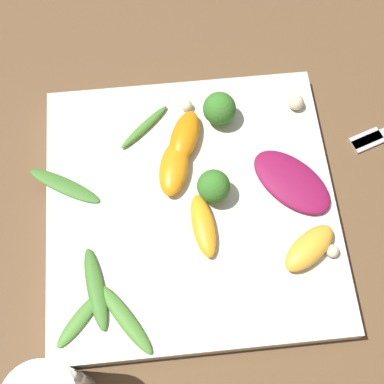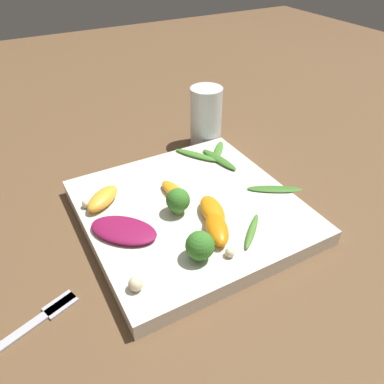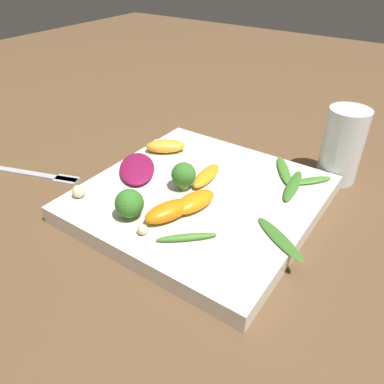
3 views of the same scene
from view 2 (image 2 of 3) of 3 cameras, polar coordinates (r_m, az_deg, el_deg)
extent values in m
plane|color=brown|center=(0.57, -0.26, -3.82)|extent=(2.40, 2.40, 0.00)
cube|color=silver|center=(0.56, -0.27, -2.88)|extent=(0.30, 0.30, 0.02)
cylinder|color=white|center=(0.73, 2.13, 11.31)|extent=(0.06, 0.06, 0.12)
cube|color=#B2B2B7|center=(0.48, -26.54, -19.80)|extent=(0.07, 0.17, 0.01)
cube|color=#B2B2B7|center=(0.48, -19.45, -15.75)|extent=(0.03, 0.04, 0.01)
ellipsoid|color=maroon|center=(0.51, -10.39, -5.72)|extent=(0.11, 0.10, 0.01)
ellipsoid|color=#FCAD33|center=(0.57, -13.46, -0.97)|extent=(0.06, 0.07, 0.02)
ellipsoid|color=orange|center=(0.53, 3.10, -2.82)|extent=(0.07, 0.04, 0.02)
ellipsoid|color=orange|center=(0.57, -2.53, -0.06)|extent=(0.07, 0.03, 0.01)
ellipsoid|color=orange|center=(0.50, 4.24, -5.37)|extent=(0.07, 0.05, 0.02)
cylinder|color=#84AD5B|center=(0.54, -2.11, -2.57)|extent=(0.01, 0.01, 0.01)
sphere|color=#387A28|center=(0.53, -2.15, -1.23)|extent=(0.03, 0.03, 0.03)
cylinder|color=#84AD5B|center=(0.47, 1.19, -9.48)|extent=(0.01, 0.01, 0.01)
sphere|color=#387A28|center=(0.46, 1.22, -8.15)|extent=(0.04, 0.04, 0.04)
ellipsoid|color=#47842D|center=(0.51, 9.11, -5.86)|extent=(0.06, 0.06, 0.01)
ellipsoid|color=#3D7528|center=(0.60, 12.49, 0.44)|extent=(0.06, 0.08, 0.00)
ellipsoid|color=#47842D|center=(0.67, 0.65, 5.65)|extent=(0.08, 0.06, 0.01)
ellipsoid|color=#47842D|center=(0.68, 4.06, 6.41)|extent=(0.06, 0.05, 0.01)
ellipsoid|color=#3D7528|center=(0.66, 4.15, 4.98)|extent=(0.09, 0.03, 0.01)
sphere|color=beige|center=(0.57, -15.79, -1.70)|extent=(0.01, 0.01, 0.01)
sphere|color=beige|center=(0.48, 5.82, -9.14)|extent=(0.01, 0.01, 0.01)
sphere|color=beige|center=(0.44, -8.56, -13.65)|extent=(0.02, 0.02, 0.02)
camera|label=1|loc=(0.66, -12.20, 51.91)|focal=50.00mm
camera|label=3|loc=(0.45, 60.40, 12.41)|focal=35.00mm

